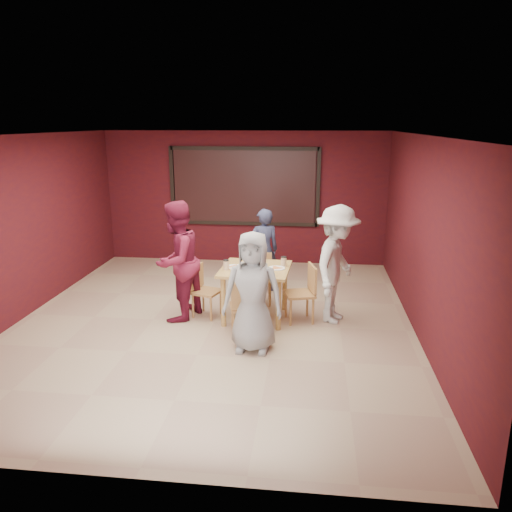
# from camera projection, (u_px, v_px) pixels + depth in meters

# --- Properties ---
(floor) EXTENTS (7.00, 7.00, 0.00)m
(floor) POSITION_uv_depth(u_px,v_px,m) (214.00, 322.00, 7.66)
(floor) COLOR tan
(floor) RESTS_ON ground
(window_blinds) EXTENTS (3.00, 0.02, 1.50)m
(window_blinds) POSITION_uv_depth(u_px,v_px,m) (244.00, 187.00, 10.54)
(window_blinds) COLOR black
(dining_table) EXTENTS (1.08, 1.08, 0.97)m
(dining_table) POSITION_uv_depth(u_px,v_px,m) (255.00, 274.00, 7.66)
(dining_table) COLOR tan
(dining_table) RESTS_ON floor
(chair_front) EXTENTS (0.48, 0.48, 0.83)m
(chair_front) POSITION_uv_depth(u_px,v_px,m) (245.00, 305.00, 7.07)
(chair_front) COLOR #BA8C48
(chair_front) RESTS_ON floor
(chair_back) EXTENTS (0.45, 0.45, 0.83)m
(chair_back) POSITION_uv_depth(u_px,v_px,m) (260.00, 275.00, 8.42)
(chair_back) COLOR #BA8C48
(chair_back) RESTS_ON floor
(chair_left) EXTENTS (0.50, 0.50, 0.82)m
(chair_left) POSITION_uv_depth(u_px,v_px,m) (203.00, 288.00, 7.82)
(chair_left) COLOR #BA8C48
(chair_left) RESTS_ON floor
(chair_right) EXTENTS (0.52, 0.52, 0.88)m
(chair_right) POSITION_uv_depth(u_px,v_px,m) (304.00, 290.00, 7.60)
(chair_right) COLOR #BA8C48
(chair_right) RESTS_ON floor
(diner_front) EXTENTS (0.82, 0.56, 1.63)m
(diner_front) POSITION_uv_depth(u_px,v_px,m) (253.00, 292.00, 6.55)
(diner_front) COLOR #969696
(diner_front) RESTS_ON floor
(diner_back) EXTENTS (0.64, 0.54, 1.51)m
(diner_back) POSITION_uv_depth(u_px,v_px,m) (264.00, 250.00, 8.91)
(diner_back) COLOR #303555
(diner_back) RESTS_ON floor
(diner_left) EXTENTS (0.95, 1.08, 1.85)m
(diner_left) POSITION_uv_depth(u_px,v_px,m) (177.00, 261.00, 7.59)
(diner_left) COLOR maroon
(diner_left) RESTS_ON floor
(diner_right) EXTENTS (1.01, 1.32, 1.80)m
(diner_right) POSITION_uv_depth(u_px,v_px,m) (337.00, 265.00, 7.50)
(diner_right) COLOR silver
(diner_right) RESTS_ON floor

